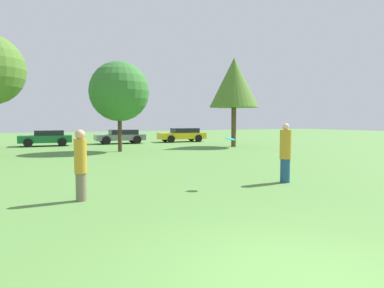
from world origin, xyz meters
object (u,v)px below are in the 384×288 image
(tree_2, at_px, (119,92))
(parked_car_green, at_px, (46,138))
(parked_car_yellow, at_px, (182,135))
(parked_car_grey, at_px, (121,136))
(person_catcher, at_px, (285,153))
(tree_3, at_px, (234,83))
(person_thrower, at_px, (81,164))
(frisbee, at_px, (230,139))

(tree_2, xyz_separation_m, parked_car_green, (-3.96, 7.33, -3.20))
(parked_car_yellow, bearing_deg, parked_car_grey, 1.00)
(person_catcher, distance_m, tree_3, 15.55)
(tree_3, distance_m, parked_car_grey, 10.93)
(person_thrower, distance_m, person_catcher, 6.32)
(parked_car_yellow, bearing_deg, person_thrower, 62.02)
(person_thrower, height_order, parked_car_green, person_thrower)
(tree_3, bearing_deg, parked_car_grey, 132.37)
(person_catcher, height_order, tree_2, tree_2)
(parked_car_green, distance_m, parked_car_yellow, 11.87)
(person_thrower, height_order, person_catcher, person_catcher)
(tree_2, relative_size, parked_car_grey, 1.34)
(frisbee, xyz_separation_m, tree_3, (8.99, 13.19, 3.41))
(tree_2, relative_size, tree_3, 0.86)
(person_catcher, relative_size, tree_3, 0.28)
(frisbee, distance_m, parked_car_yellow, 21.94)
(person_catcher, distance_m, parked_car_grey, 20.80)
(person_catcher, xyz_separation_m, parked_car_grey, (0.17, 20.80, -0.30))
(tree_3, bearing_deg, person_thrower, -135.64)
(person_catcher, xyz_separation_m, parked_car_green, (-5.85, 20.62, -0.30))
(person_catcher, relative_size, parked_car_yellow, 0.42)
(frisbee, bearing_deg, person_catcher, -4.23)
(person_thrower, xyz_separation_m, parked_car_grey, (6.47, 20.43, -0.27))
(person_catcher, bearing_deg, parked_car_grey, -87.16)
(frisbee, relative_size, tree_2, 0.05)
(person_thrower, height_order, tree_2, tree_2)
(frisbee, xyz_separation_m, parked_car_green, (-3.83, 20.47, -0.79))
(person_thrower, relative_size, frisbee, 5.86)
(tree_2, bearing_deg, person_thrower, -108.85)
(tree_2, bearing_deg, person_catcher, -81.89)
(tree_3, distance_m, parked_car_yellow, 8.38)
(frisbee, height_order, tree_3, tree_3)
(frisbee, relative_size, tree_3, 0.04)
(frisbee, bearing_deg, tree_2, 89.44)
(person_catcher, height_order, parked_car_grey, person_catcher)
(parked_car_green, bearing_deg, tree_3, 153.85)
(person_thrower, xyz_separation_m, frisbee, (4.28, -0.21, 0.53))
(frisbee, relative_size, parked_car_yellow, 0.07)
(parked_car_grey, relative_size, parked_car_yellow, 0.96)
(person_catcher, distance_m, parked_car_yellow, 21.41)
(parked_car_grey, height_order, parked_car_yellow, parked_car_yellow)
(person_thrower, bearing_deg, parked_car_green, 92.01)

